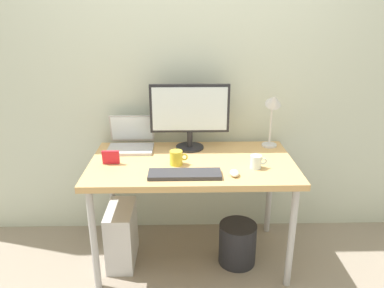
{
  "coord_description": "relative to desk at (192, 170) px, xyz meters",
  "views": [
    {
      "loc": [
        -0.05,
        -2.28,
        1.7
      ],
      "look_at": [
        0.0,
        0.0,
        0.87
      ],
      "focal_mm": 34.83,
      "sensor_mm": 36.0,
      "label": 1
    }
  ],
  "objects": [
    {
      "name": "mouse",
      "position": [
        0.25,
        -0.23,
        0.08
      ],
      "size": [
        0.06,
        0.09,
        0.03
      ],
      "primitive_type": "ellipsoid",
      "color": "silver",
      "rests_on": "desk"
    },
    {
      "name": "desk",
      "position": [
        0.0,
        0.0,
        0.0
      ],
      "size": [
        1.35,
        0.75,
        0.75
      ],
      "color": "tan",
      "rests_on": "ground_plane"
    },
    {
      "name": "back_wall",
      "position": [
        0.0,
        0.43,
        0.62
      ],
      "size": [
        4.4,
        0.04,
        2.6
      ],
      "primitive_type": "cube",
      "color": "silver",
      "rests_on": "ground_plane"
    },
    {
      "name": "wastebasket",
      "position": [
        0.32,
        -0.07,
        -0.53
      ],
      "size": [
        0.26,
        0.26,
        0.3
      ],
      "primitive_type": "cylinder",
      "color": "#232328",
      "rests_on": "ground_plane"
    },
    {
      "name": "computer_tower",
      "position": [
        -0.49,
        -0.04,
        -0.47
      ],
      "size": [
        0.18,
        0.36,
        0.42
      ],
      "primitive_type": "cube",
      "color": "silver",
      "rests_on": "ground_plane"
    },
    {
      "name": "glass_cup",
      "position": [
        0.4,
        -0.12,
        0.11
      ],
      "size": [
        0.11,
        0.07,
        0.09
      ],
      "color": "silver",
      "rests_on": "desk"
    },
    {
      "name": "monitor",
      "position": [
        -0.01,
        0.24,
        0.33
      ],
      "size": [
        0.56,
        0.2,
        0.47
      ],
      "color": "#232328",
      "rests_on": "desk"
    },
    {
      "name": "ground_plane",
      "position": [
        0.0,
        0.0,
        -0.68
      ],
      "size": [
        6.0,
        6.0,
        0.0
      ],
      "primitive_type": "plane",
      "color": "gray"
    },
    {
      "name": "laptop",
      "position": [
        -0.43,
        0.26,
        0.12
      ],
      "size": [
        0.32,
        0.27,
        0.23
      ],
      "color": "#B2B2B7",
      "rests_on": "desk"
    },
    {
      "name": "coffee_mug",
      "position": [
        -0.1,
        -0.06,
        0.11
      ],
      "size": [
        0.12,
        0.08,
        0.09
      ],
      "color": "yellow",
      "rests_on": "desk"
    },
    {
      "name": "desk_lamp",
      "position": [
        0.57,
        0.24,
        0.36
      ],
      "size": [
        0.11,
        0.16,
        0.42
      ],
      "color": "silver",
      "rests_on": "desk"
    },
    {
      "name": "photo_frame",
      "position": [
        -0.53,
        -0.04,
        0.11
      ],
      "size": [
        0.11,
        0.03,
        0.09
      ],
      "primitive_type": "cube",
      "rotation": [
        0.12,
        0.0,
        0.0
      ],
      "color": "red",
      "rests_on": "desk"
    },
    {
      "name": "keyboard",
      "position": [
        -0.05,
        -0.23,
        0.08
      ],
      "size": [
        0.44,
        0.14,
        0.02
      ],
      "primitive_type": "cube",
      "color": "#333338",
      "rests_on": "desk"
    }
  ]
}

